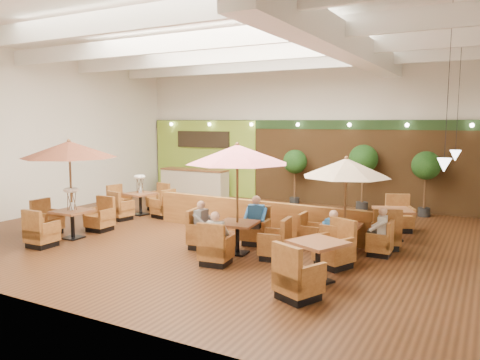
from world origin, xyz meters
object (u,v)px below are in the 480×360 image
Objects in this scene: diner_3 at (334,229)px; diner_4 at (380,226)px; service_counter at (194,183)px; topiary_0 at (295,164)px; table_5 at (392,225)px; diner_1 at (256,215)px; table_0 at (68,168)px; table_4 at (318,262)px; topiary_1 at (363,162)px; booth_divider at (259,217)px; diner_2 at (203,220)px; table_1 at (237,179)px; table_3 at (140,202)px; topiary_2 at (426,168)px; diner_0 at (216,232)px; table_2 at (346,186)px.

diner_3 is 1.00× the size of diner_4.
topiary_0 is (4.47, 0.20, 0.99)m from service_counter.
table_5 is 3.72× the size of diner_1.
table_0 is 7.26m from table_4.
service_counter is at bearing -178.37° from topiary_1.
booth_divider is at bearing 157.25° from table_4.
diner_3 is at bearing -81.70° from topiary_1.
table_1 is at bearing 89.80° from diner_2.
table_3 is 9.66m from topiary_2.
table_4 is 1.43× the size of topiary_0.
topiary_0 is at bearing 101.57° from booth_divider.
diner_0 is at bearing -113.09° from topiary_2.
booth_divider is at bearing -128.55° from topiary_2.
table_2 is at bearing -80.41° from topiary_1.
service_counter is 1.28× the size of table_2.
service_counter is 0.44× the size of booth_divider.
diner_1 is at bearing -119.62° from topiary_2.
table_2 is at bearing -179.82° from diner_1.
diner_4 is (3.05, 0.48, -0.04)m from diner_1.
table_4 is 3.51m from diner_2.
diner_0 is at bearing -97.15° from table_1.
table_2 reaches higher than service_counter.
diner_3 is (-0.17, 1.59, 0.33)m from table_4.
table_5 is 3.76m from diner_1.
diner_3 is at bearing -100.49° from topiary_2.
diner_0 reaches higher than diner_3.
topiary_0 is (-4.31, 3.68, 1.17)m from table_5.
table_1 is at bearing -157.19° from table_5.
diner_4 is at bearing -93.25° from topiary_2.
diner_1 reaches higher than booth_divider.
table_5 is 4.23× the size of diner_4.
table_0 is at bearing -156.48° from table_4.
table_2 is at bearing -11.63° from booth_divider.
diner_1 is at bearing -44.72° from service_counter.
diner_2 is 3.24m from diner_3.
diner_3 is (-1.16, -6.28, -0.91)m from topiary_2.
table_0 is 4.02m from diner_2.
topiary_2 is (9.12, 0.20, 1.05)m from service_counter.
diner_4 is at bearing 23.06° from diner_0.
diner_3 is at bearing 20.29° from diner_0.
service_counter reaches higher than booth_divider.
service_counter is 4.16m from table_3.
table_2 is 7.57m from table_3.
table_4 is 1.28× the size of topiary_1.
table_1 reaches higher than diner_2.
table_3 is (-4.73, 0.48, -0.04)m from booth_divider.
topiary_0 is at bearing 83.65° from diner_0.
diner_0 is 1.97m from diner_1.
service_counter is 9.19m from topiary_2.
topiary_0 is at bearing 64.76° from table_0.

